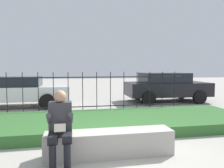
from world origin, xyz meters
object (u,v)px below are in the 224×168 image
(stone_bench, at_px, (110,145))
(person_seated_reader, at_px, (60,125))
(car_parked_left, at_px, (13,90))
(car_parked_right, at_px, (166,86))

(stone_bench, height_order, person_seated_reader, person_seated_reader)
(car_parked_left, bearing_deg, stone_bench, -62.30)
(stone_bench, distance_m, car_parked_right, 7.15)
(car_parked_left, bearing_deg, person_seated_reader, -70.36)
(person_seated_reader, bearing_deg, stone_bench, 17.26)
(person_seated_reader, xyz_separation_m, car_parked_right, (4.78, 6.24, 0.05))
(person_seated_reader, distance_m, car_parked_left, 6.50)
(stone_bench, xyz_separation_m, person_seated_reader, (-0.88, -0.27, 0.49))
(car_parked_left, bearing_deg, car_parked_right, 0.98)
(car_parked_left, distance_m, car_parked_right, 6.97)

